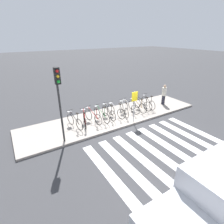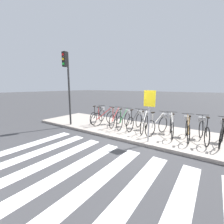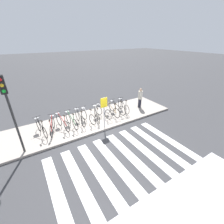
# 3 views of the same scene
# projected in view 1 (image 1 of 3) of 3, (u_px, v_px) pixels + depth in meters

# --- Properties ---
(ground_plane) EXTENTS (120.00, 120.00, 0.00)m
(ground_plane) POSITION_uv_depth(u_px,v_px,m) (129.00, 126.00, 10.99)
(ground_plane) COLOR #38383A
(sidewalk) EXTENTS (12.71, 3.15, 0.12)m
(sidewalk) POSITION_uv_depth(u_px,v_px,m) (115.00, 116.00, 12.18)
(sidewalk) COLOR #9E9389
(sidewalk) RESTS_ON ground_plane
(road_crosswalk) EXTENTS (6.75, 8.00, 0.01)m
(road_crosswalk) POSITION_uv_depth(u_px,v_px,m) (194.00, 171.00, 7.41)
(road_crosswalk) COLOR silver
(road_crosswalk) RESTS_ON ground_plane
(parked_bicycle_0) EXTENTS (0.51, 1.70, 1.06)m
(parked_bicycle_0) POSITION_uv_depth(u_px,v_px,m) (74.00, 120.00, 10.55)
(parked_bicycle_0) COLOR black
(parked_bicycle_0) RESTS_ON sidewalk
(parked_bicycle_1) EXTENTS (0.66, 1.65, 1.06)m
(parked_bicycle_1) POSITION_uv_depth(u_px,v_px,m) (84.00, 118.00, 10.74)
(parked_bicycle_1) COLOR black
(parked_bicycle_1) RESTS_ON sidewalk
(parked_bicycle_2) EXTENTS (0.53, 1.69, 1.06)m
(parked_bicycle_2) POSITION_uv_depth(u_px,v_px,m) (92.00, 115.00, 11.14)
(parked_bicycle_2) COLOR black
(parked_bicycle_2) RESTS_ON sidewalk
(parked_bicycle_3) EXTENTS (0.46, 1.71, 1.06)m
(parked_bicycle_3) POSITION_uv_depth(u_px,v_px,m) (101.00, 114.00, 11.35)
(parked_bicycle_3) COLOR black
(parked_bicycle_3) RESTS_ON sidewalk
(parked_bicycle_4) EXTENTS (0.46, 1.72, 1.06)m
(parked_bicycle_4) POSITION_uv_depth(u_px,v_px,m) (108.00, 111.00, 11.70)
(parked_bicycle_4) COLOR black
(parked_bicycle_4) RESTS_ON sidewalk
(parked_bicycle_5) EXTENTS (0.52, 1.69, 1.06)m
(parked_bicycle_5) POSITION_uv_depth(u_px,v_px,m) (115.00, 110.00, 11.90)
(parked_bicycle_5) COLOR black
(parked_bicycle_5) RESTS_ON sidewalk
(parked_bicycle_6) EXTENTS (0.58, 1.68, 1.06)m
(parked_bicycle_6) POSITION_uv_depth(u_px,v_px,m) (123.00, 109.00, 12.16)
(parked_bicycle_6) COLOR black
(parked_bicycle_6) RESTS_ON sidewalk
(parked_bicycle_7) EXTENTS (0.63, 1.66, 1.06)m
(parked_bicycle_7) POSITION_uv_depth(u_px,v_px,m) (129.00, 106.00, 12.53)
(parked_bicycle_7) COLOR black
(parked_bicycle_7) RESTS_ON sidewalk
(parked_bicycle_8) EXTENTS (0.53, 1.69, 1.06)m
(parked_bicycle_8) POSITION_uv_depth(u_px,v_px,m) (136.00, 105.00, 12.76)
(parked_bicycle_8) COLOR black
(parked_bicycle_8) RESTS_ON sidewalk
(parked_bicycle_9) EXTENTS (0.59, 1.67, 1.06)m
(parked_bicycle_9) POSITION_uv_depth(u_px,v_px,m) (141.00, 103.00, 13.10)
(parked_bicycle_9) COLOR black
(parked_bicycle_9) RESTS_ON sidewalk
(parked_bicycle_10) EXTENTS (0.46, 1.72, 1.06)m
(parked_bicycle_10) POSITION_uv_depth(u_px,v_px,m) (147.00, 102.00, 13.39)
(parked_bicycle_10) COLOR black
(parked_bicycle_10) RESTS_ON sidewalk
(pedestrian) EXTENTS (0.34, 0.34, 1.59)m
(pedestrian) POSITION_uv_depth(u_px,v_px,m) (164.00, 94.00, 13.88)
(pedestrian) COLOR #23232D
(pedestrian) RESTS_ON sidewalk
(traffic_light) EXTENTS (0.24, 0.40, 3.88)m
(traffic_light) POSITION_uv_depth(u_px,v_px,m) (59.00, 91.00, 8.08)
(traffic_light) COLOR #2D2D2D
(traffic_light) RESTS_ON sidewalk
(sign_post) EXTENTS (0.44, 0.07, 1.98)m
(sign_post) POSITION_uv_depth(u_px,v_px,m) (134.00, 101.00, 10.90)
(sign_post) COLOR #99999E
(sign_post) RESTS_ON sidewalk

